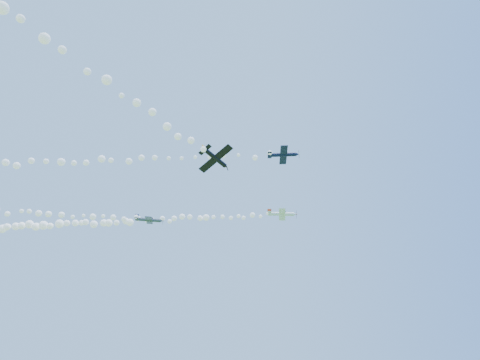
{
  "coord_description": "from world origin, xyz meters",
  "views": [
    {
      "loc": [
        -1.31,
        -73.97,
        2.0
      ],
      "look_at": [
        -0.36,
        -5.14,
        46.16
      ],
      "focal_mm": 30.0,
      "sensor_mm": 36.0,
      "label": 1
    }
  ],
  "objects_px": {
    "plane_white": "(282,214)",
    "plane_navy": "(283,155)",
    "plane_black": "(216,158)",
    "plane_grey": "(149,220)"
  },
  "relations": [
    {
      "from": "plane_white",
      "to": "plane_navy",
      "type": "relative_size",
      "value": 1.16
    },
    {
      "from": "plane_white",
      "to": "plane_navy",
      "type": "distance_m",
      "value": 25.01
    },
    {
      "from": "plane_navy",
      "to": "plane_grey",
      "type": "height_order",
      "value": "plane_navy"
    },
    {
      "from": "plane_navy",
      "to": "plane_grey",
      "type": "distance_m",
      "value": 31.77
    },
    {
      "from": "plane_white",
      "to": "plane_grey",
      "type": "xyz_separation_m",
      "value": [
        -30.01,
        -11.26,
        -7.58
      ]
    },
    {
      "from": "plane_white",
      "to": "plane_navy",
      "type": "bearing_deg",
      "value": -89.48
    },
    {
      "from": "plane_white",
      "to": "plane_grey",
      "type": "distance_m",
      "value": 32.93
    },
    {
      "from": "plane_navy",
      "to": "plane_black",
      "type": "bearing_deg",
      "value": -138.27
    },
    {
      "from": "plane_navy",
      "to": "plane_white",
      "type": "bearing_deg",
      "value": 88.25
    },
    {
      "from": "plane_white",
      "to": "plane_navy",
      "type": "height_order",
      "value": "plane_white"
    }
  ]
}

